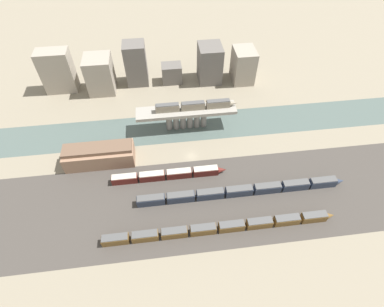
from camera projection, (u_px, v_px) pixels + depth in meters
The scene contains 15 objects.
ground_plane at pixel (191, 156), 134.17m from camera, with size 400.00×400.00×0.00m, color gray.
railbed_yard at pixel (199, 201), 118.31m from camera, with size 280.00×42.00×0.01m, color #423D38.
river_water at pixel (187, 127), 146.91m from camera, with size 320.00×20.07×0.01m, color #4C5B56.
bridge at pixel (186, 114), 140.90m from camera, with size 46.66×8.77×11.00m.
train_on_bridge at pixel (195, 106), 137.66m from camera, with size 38.40×2.64×3.85m.
train_yard_near at pixel (221, 228), 108.69m from camera, with size 85.99×3.08×3.78m.
train_yard_mid at pixel (242, 191), 119.23m from camera, with size 84.58×3.16×4.10m.
train_yard_far at pixel (169, 175), 124.86m from camera, with size 48.03×3.12×3.78m.
warehouse_building at pixel (99, 155), 128.76m from camera, with size 29.55×10.50×9.36m.
city_block_far_left at pixel (57, 71), 158.69m from camera, with size 16.47×9.47×23.22m, color gray.
city_block_left at pixel (100, 74), 159.71m from camera, with size 13.84×14.44×19.74m, color gray.
city_block_center at pixel (136, 64), 163.23m from camera, with size 11.55×11.17×23.47m, color #605B56.
city_block_right at pixel (172, 73), 168.43m from camera, with size 10.96×8.43×10.61m, color #605B56.
city_block_far_right at pixel (210, 63), 166.08m from camera, with size 12.55×14.35×20.67m, color #605B56.
city_block_tall at pixel (243, 65), 166.61m from camera, with size 11.52×14.44×18.63m, color gray.
Camera 1 is at (-10.61, -87.80, 100.90)m, focal length 28.00 mm.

